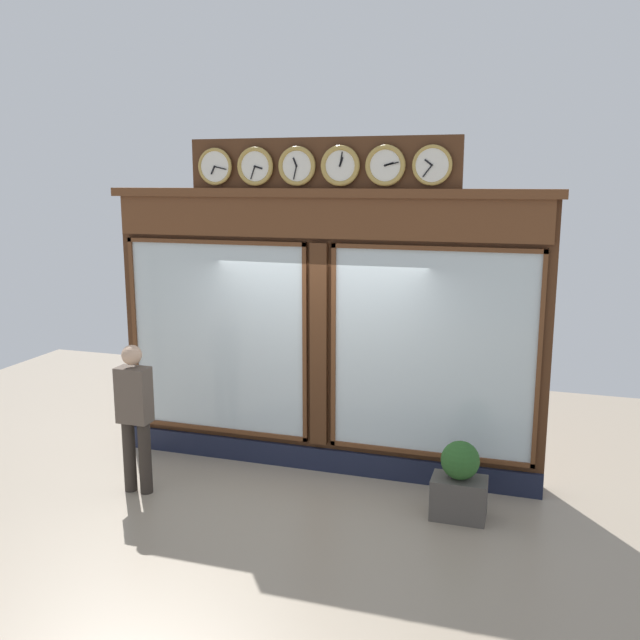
{
  "coord_description": "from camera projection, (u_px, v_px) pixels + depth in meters",
  "views": [
    {
      "loc": [
        -2.39,
        7.57,
        3.44
      ],
      "look_at": [
        0.0,
        0.0,
        1.85
      ],
      "focal_mm": 39.24,
      "sensor_mm": 36.0,
      "label": 1
    }
  ],
  "objects": [
    {
      "name": "ground_plane",
      "position": [
        219.0,
        599.0,
        5.84
      ],
      "size": [
        14.0,
        14.0,
        0.0
      ],
      "primitive_type": "plane",
      "color": "gray"
    },
    {
      "name": "pedestrian",
      "position": [
        135.0,
        412.0,
        7.68
      ],
      "size": [
        0.36,
        0.22,
        1.69
      ],
      "color": "#312A24",
      "rests_on": "ground_plane"
    },
    {
      "name": "shop_facade",
      "position": [
        323.0,
        328.0,
        8.23
      ],
      "size": [
        5.25,
        0.42,
        3.9
      ],
      "color": "#4C2B16",
      "rests_on": "ground_plane"
    },
    {
      "name": "planter_box",
      "position": [
        459.0,
        498.0,
        7.21
      ],
      "size": [
        0.56,
        0.36,
        0.43
      ],
      "primitive_type": "cube",
      "color": "#4C4742",
      "rests_on": "ground_plane"
    },
    {
      "name": "planter_shrub",
      "position": [
        460.0,
        460.0,
        7.13
      ],
      "size": [
        0.4,
        0.4,
        0.4
      ],
      "primitive_type": "sphere",
      "color": "#285623",
      "rests_on": "planter_box"
    }
  ]
}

